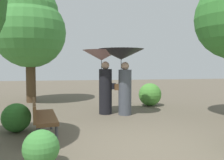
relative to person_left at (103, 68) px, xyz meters
name	(u,v)px	position (x,y,z in m)	size (l,w,h in m)	color
ground_plane	(142,146)	(0.38, -3.23, -1.53)	(40.00, 40.00, 0.00)	brown
person_left	(103,68)	(0.00, 0.00, 0.00)	(1.24, 1.24, 2.11)	black
person_right	(122,64)	(0.59, -0.24, 0.11)	(1.47, 1.47, 2.13)	#474C56
park_bench	(42,115)	(-1.68, -2.34, -1.02)	(0.73, 1.56, 0.83)	#38383D
tree_mid_left	(30,26)	(-2.76, 2.91, 1.73)	(3.03, 3.03, 5.02)	#4C3823
bush_path_right	(16,118)	(-2.35, -1.76, -1.18)	(0.70, 0.70, 0.70)	#2D6B28
bush_behind_bench	(41,148)	(-1.51, -3.88, -1.23)	(0.59, 0.59, 0.59)	#428C3D
bush_far_side	(150,94)	(2.03, 1.25, -1.08)	(0.89, 0.89, 0.89)	#4C9338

